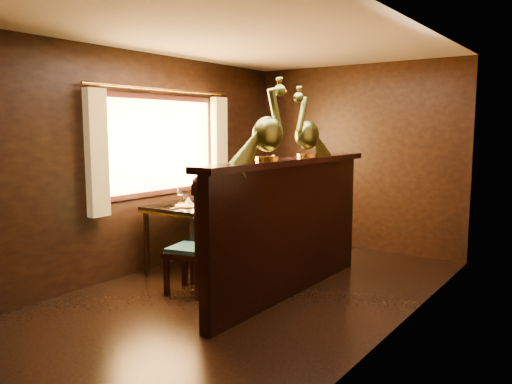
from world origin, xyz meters
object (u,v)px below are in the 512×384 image
at_px(peacock_left, 268,118).
at_px(chair_left, 200,232).
at_px(dining_table, 202,208).
at_px(peacock_right, 307,122).
at_px(chair_right, 259,216).

bearing_deg(peacock_left, chair_left, -171.17).
distance_m(dining_table, peacock_right, 1.70).
bearing_deg(chair_left, peacock_right, 34.57).
bearing_deg(dining_table, chair_left, -53.11).
bearing_deg(peacock_right, chair_right, -166.06).
height_order(chair_left, chair_right, chair_right).
bearing_deg(peacock_right, peacock_left, -90.00).
relative_size(dining_table, chair_left, 1.14).
bearing_deg(chair_left, peacock_left, -4.92).
bearing_deg(peacock_left, dining_table, 155.17).
bearing_deg(peacock_left, peacock_right, 90.00).
distance_m(chair_left, peacock_left, 1.33).
relative_size(chair_left, peacock_left, 1.59).
relative_size(chair_right, peacock_right, 1.95).
bearing_deg(dining_table, chair_right, -7.54).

